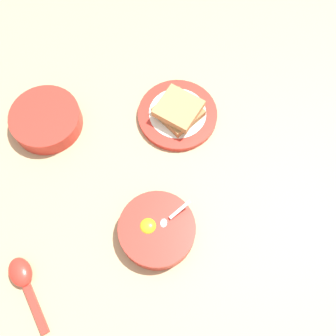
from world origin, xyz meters
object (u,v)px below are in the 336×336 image
(soup_spoon, at_px, (23,279))
(egg_bowl, at_px, (157,230))
(toast_sandwich, at_px, (178,110))
(congee_bowl, at_px, (46,119))
(toast_plate, at_px, (178,115))

(soup_spoon, bearing_deg, egg_bowl, 118.36)
(toast_sandwich, distance_m, congee_bowl, 0.31)
(toast_plate, bearing_deg, toast_sandwich, 28.00)
(toast_plate, distance_m, congee_bowl, 0.31)
(egg_bowl, bearing_deg, toast_sandwich, 178.70)
(toast_sandwich, bearing_deg, soup_spoon, -31.56)
(egg_bowl, distance_m, congee_bowl, 0.37)
(toast_plate, bearing_deg, soup_spoon, -31.11)
(toast_sandwich, distance_m, soup_spoon, 0.49)
(egg_bowl, height_order, toast_sandwich, egg_bowl)
(egg_bowl, relative_size, toast_sandwich, 1.24)
(egg_bowl, relative_size, congee_bowl, 0.98)
(egg_bowl, bearing_deg, soup_spoon, -61.64)
(soup_spoon, bearing_deg, congee_bowl, -172.70)
(toast_plate, bearing_deg, congee_bowl, -77.60)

